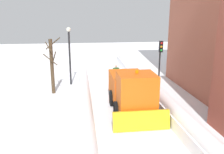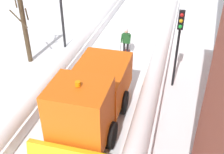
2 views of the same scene
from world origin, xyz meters
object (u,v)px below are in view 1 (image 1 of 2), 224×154
Objects in this scene: plow_truck at (131,90)px; street_lamp at (69,49)px; traffic_light_pole at (160,56)px; bare_tree_near at (52,66)px; skier at (116,72)px.

street_lamp is (4.19, -6.80, 1.80)m from plow_truck.
traffic_light_pole is 8.76m from bare_tree_near.
skier is at bearing -90.10° from plow_truck.
plow_truck is 1.43× the size of traffic_light_pole.
street_lamp is 2.86m from bare_tree_near.
plow_truck is 8.19m from street_lamp.
plow_truck reaches higher than skier.
street_lamp is at bearing -21.63° from traffic_light_pole.
street_lamp reaches higher than plow_truck.
plow_truck is at bearing 121.67° from street_lamp.
skier is at bearing -179.99° from street_lamp.
traffic_light_pole is (-3.20, -3.87, 1.48)m from plow_truck.
bare_tree_near is at bearing 22.93° from skier.
skier is (-0.01, -6.80, -0.48)m from plow_truck.
bare_tree_near is at bearing -38.95° from plow_truck.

